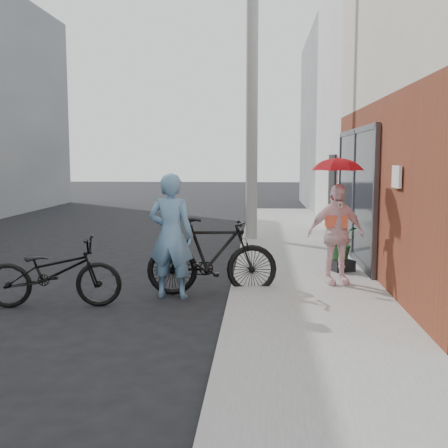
# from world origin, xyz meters

# --- Properties ---
(ground) EXTENTS (80.00, 80.00, 0.00)m
(ground) POSITION_xyz_m (0.00, 0.00, 0.00)
(ground) COLOR black
(ground) RESTS_ON ground
(sidewalk) EXTENTS (2.20, 24.00, 0.12)m
(sidewalk) POSITION_xyz_m (2.10, 2.00, 0.06)
(sidewalk) COLOR gray
(sidewalk) RESTS_ON ground
(curb) EXTENTS (0.12, 24.00, 0.12)m
(curb) POSITION_xyz_m (0.94, 2.00, 0.06)
(curb) COLOR #9E9E99
(curb) RESTS_ON ground
(east_building_far) EXTENTS (8.00, 8.00, 7.00)m
(east_building_far) POSITION_xyz_m (7.20, 16.00, 3.50)
(east_building_far) COLOR slate
(east_building_far) RESTS_ON ground
(utility_pole) EXTENTS (0.28, 0.28, 7.00)m
(utility_pole) POSITION_xyz_m (1.10, 6.00, 3.50)
(utility_pole) COLOR #9E9E99
(utility_pole) RESTS_ON ground
(officer) EXTENTS (0.73, 0.53, 1.86)m
(officer) POSITION_xyz_m (0.01, 0.61, 0.93)
(officer) COLOR #6C99C0
(officer) RESTS_ON ground
(bike_left) EXTENTS (1.94, 0.89, 0.98)m
(bike_left) POSITION_xyz_m (-1.54, -0.05, 0.49)
(bike_left) COLOR black
(bike_left) RESTS_ON ground
(bike_right) EXTENTS (2.02, 0.79, 1.18)m
(bike_right) POSITION_xyz_m (0.60, 0.80, 0.59)
(bike_right) COLOR black
(bike_right) RESTS_ON ground
(kimono_woman) EXTENTS (0.98, 0.60, 1.56)m
(kimono_woman) POSITION_xyz_m (2.49, 1.16, 0.90)
(kimono_woman) COLOR #FFD5DA
(kimono_woman) RESTS_ON sidewalk
(parasol) EXTENTS (0.77, 0.77, 0.68)m
(parasol) POSITION_xyz_m (2.49, 1.16, 2.02)
(parasol) COLOR red
(parasol) RESTS_ON kimono_woman
(planter) EXTENTS (0.47, 0.47, 0.19)m
(planter) POSITION_xyz_m (2.73, 2.18, 0.21)
(planter) COLOR black
(planter) RESTS_ON sidewalk
(potted_plant) EXTENTS (0.54, 0.47, 0.60)m
(potted_plant) POSITION_xyz_m (2.73, 2.18, 0.61)
(potted_plant) COLOR #245B29
(potted_plant) RESTS_ON planter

